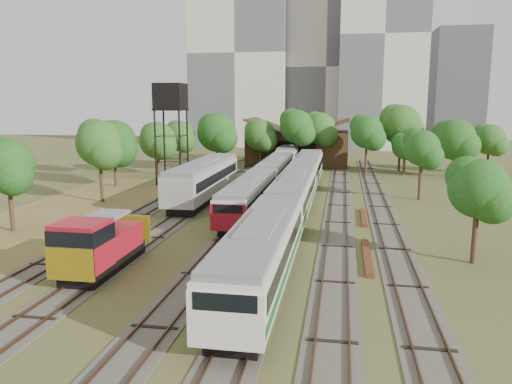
% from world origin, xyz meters
% --- Properties ---
extents(ground, '(240.00, 240.00, 0.00)m').
position_xyz_m(ground, '(0.00, 0.00, 0.00)').
color(ground, '#475123').
rests_on(ground, ground).
extents(dry_grass_patch, '(14.00, 60.00, 0.04)m').
position_xyz_m(dry_grass_patch, '(-18.00, 8.00, 0.02)').
color(dry_grass_patch, brown).
rests_on(dry_grass_patch, ground).
extents(tracks, '(24.60, 80.00, 0.19)m').
position_xyz_m(tracks, '(-0.67, 25.00, 0.04)').
color(tracks, '#4C473D').
rests_on(tracks, ground).
extents(railcar_red_set, '(2.70, 34.57, 3.33)m').
position_xyz_m(railcar_red_set, '(-2.00, 27.93, 1.76)').
color(railcar_red_set, black).
rests_on(railcar_red_set, ground).
extents(railcar_green_set, '(3.02, 52.08, 3.74)m').
position_xyz_m(railcar_green_set, '(2.00, 19.01, 1.98)').
color(railcar_green_set, black).
rests_on(railcar_green_set, ground).
extents(railcar_rear, '(2.89, 16.08, 3.57)m').
position_xyz_m(railcar_rear, '(-2.00, 55.19, 1.89)').
color(railcar_rear, black).
rests_on(railcar_rear, ground).
extents(shunter_locomotive, '(2.76, 8.10, 3.61)m').
position_xyz_m(shunter_locomotive, '(-8.00, 2.32, 1.74)').
color(shunter_locomotive, black).
rests_on(shunter_locomotive, ground).
extents(old_grey_coach, '(3.28, 18.00, 4.06)m').
position_xyz_m(old_grey_coach, '(-8.00, 25.62, 2.22)').
color(old_grey_coach, black).
rests_on(old_grey_coach, ground).
extents(water_tower, '(3.60, 3.60, 12.43)m').
position_xyz_m(water_tower, '(-14.76, 35.10, 10.49)').
color(water_tower, black).
rests_on(water_tower, ground).
extents(rail_pile_near, '(0.51, 7.71, 0.26)m').
position_xyz_m(rail_pile_near, '(8.00, 8.18, 0.13)').
color(rail_pile_near, brown).
rests_on(rail_pile_near, ground).
extents(rail_pile_far, '(0.43, 6.92, 0.22)m').
position_xyz_m(rail_pile_far, '(8.20, 19.99, 0.11)').
color(rail_pile_far, brown).
rests_on(rail_pile_far, ground).
extents(maintenance_shed, '(16.45, 11.55, 7.58)m').
position_xyz_m(maintenance_shed, '(-1.00, 57.98, 2.91)').
color(maintenance_shed, '#352013').
rests_on(maintenance_shed, ground).
extents(tree_band_left, '(8.14, 54.97, 8.38)m').
position_xyz_m(tree_band_left, '(-20.15, 20.89, 5.31)').
color(tree_band_left, '#382616').
rests_on(tree_band_left, ground).
extents(tree_band_far, '(48.95, 10.87, 9.81)m').
position_xyz_m(tree_band_far, '(4.20, 50.01, 5.82)').
color(tree_band_far, '#382616').
rests_on(tree_band_far, ground).
extents(tree_band_right, '(4.20, 43.55, 7.33)m').
position_xyz_m(tree_band_right, '(14.57, 28.41, 4.78)').
color(tree_band_right, '#382616').
rests_on(tree_band_right, ground).
extents(tower_left, '(22.00, 16.00, 42.00)m').
position_xyz_m(tower_left, '(-18.00, 95.00, 21.00)').
color(tower_left, beige).
rests_on(tower_left, ground).
extents(tower_centre, '(20.00, 18.00, 36.00)m').
position_xyz_m(tower_centre, '(2.00, 100.00, 18.00)').
color(tower_centre, beige).
rests_on(tower_centre, ground).
extents(tower_right, '(18.00, 16.00, 48.00)m').
position_xyz_m(tower_right, '(14.00, 92.00, 24.00)').
color(tower_right, beige).
rests_on(tower_right, ground).
extents(tower_far_right, '(12.00, 12.00, 28.00)m').
position_xyz_m(tower_far_right, '(34.00, 110.00, 14.00)').
color(tower_far_right, '#45474E').
rests_on(tower_far_right, ground).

